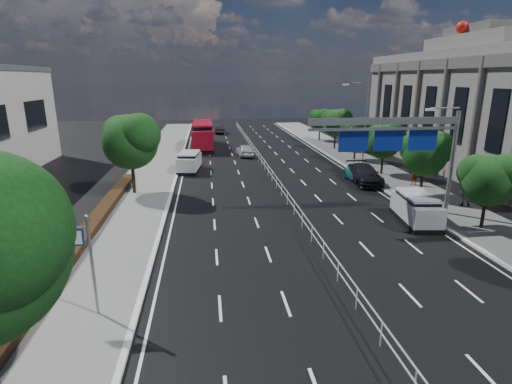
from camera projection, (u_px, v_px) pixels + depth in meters
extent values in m
plane|color=black|center=(349.00, 299.00, 17.36)|extent=(160.00, 160.00, 0.00)
cube|color=slate|center=(73.00, 316.00, 15.98)|extent=(5.00, 140.00, 0.14)
cube|color=silver|center=(137.00, 312.00, 16.28)|extent=(0.25, 140.00, 0.15)
cube|color=silver|center=(269.00, 167.00, 38.56)|extent=(0.05, 85.00, 0.05)
cube|color=silver|center=(269.00, 172.00, 38.68)|extent=(0.05, 85.00, 0.05)
cube|color=black|center=(66.00, 258.00, 20.46)|extent=(1.00, 36.00, 0.44)
cylinder|color=gray|center=(93.00, 269.00, 15.54)|extent=(0.12, 0.12, 4.20)
sphere|color=gray|center=(86.00, 217.00, 14.95)|extent=(0.18, 0.18, 0.18)
cylinder|color=gray|center=(72.00, 228.00, 15.00)|extent=(1.30, 0.07, 0.07)
cube|color=navy|center=(65.00, 238.00, 15.07)|extent=(1.35, 0.06, 0.68)
cube|color=white|center=(66.00, 238.00, 15.10)|extent=(1.20, 0.01, 0.54)
cube|color=white|center=(65.00, 238.00, 15.04)|extent=(1.20, 0.01, 0.54)
cylinder|color=gray|center=(452.00, 165.00, 27.17)|extent=(0.28, 0.28, 7.20)
cube|color=gray|center=(386.00, 121.00, 25.75)|extent=(10.20, 0.25, 0.45)
cube|color=gray|center=(385.00, 129.00, 25.89)|extent=(10.20, 0.18, 0.18)
cylinder|color=gray|center=(445.00, 108.00, 26.01)|extent=(2.00, 0.10, 0.10)
cube|color=silver|center=(430.00, 110.00, 25.92)|extent=(0.60, 0.25, 0.15)
cube|color=navy|center=(423.00, 140.00, 26.61)|extent=(2.00, 0.08, 1.40)
cube|color=white|center=(422.00, 140.00, 26.66)|extent=(1.80, 0.02, 1.20)
cube|color=navy|center=(388.00, 141.00, 26.33)|extent=(2.00, 0.08, 1.40)
cube|color=white|center=(388.00, 140.00, 26.38)|extent=(1.80, 0.02, 1.20)
cube|color=navy|center=(353.00, 141.00, 26.05)|extent=(2.00, 0.08, 1.40)
cube|color=white|center=(353.00, 141.00, 26.09)|extent=(1.80, 0.02, 1.20)
cylinder|color=gray|center=(365.00, 125.00, 42.22)|extent=(0.16, 0.16, 9.00)
cylinder|color=gray|center=(357.00, 83.00, 40.89)|extent=(0.10, 2.40, 0.10)
cube|color=silver|center=(346.00, 85.00, 40.79)|extent=(0.60, 0.25, 0.15)
cube|color=slate|center=(509.00, 112.00, 39.55)|extent=(14.00, 36.00, 12.00)
cube|color=#4C4947|center=(449.00, 63.00, 37.45)|extent=(0.40, 36.00, 1.00)
sphere|color=#B2140C|center=(462.00, 27.00, 36.68)|extent=(1.10, 1.10, 1.10)
cylinder|color=black|center=(133.00, 174.00, 32.64)|extent=(0.28, 0.28, 3.50)
sphere|color=#123410|center=(130.00, 142.00, 31.93)|extent=(4.40, 4.40, 4.40)
sphere|color=#123410|center=(140.00, 134.00, 31.21)|extent=(3.30, 3.30, 3.30)
sphere|color=#123410|center=(121.00, 134.00, 32.31)|extent=(3.08, 3.08, 3.08)
cylinder|color=black|center=(484.00, 210.00, 25.01)|extent=(0.21, 0.21, 2.60)
sphere|color=#123410|center=(489.00, 180.00, 24.48)|extent=(3.20, 3.20, 3.20)
sphere|color=#123410|center=(505.00, 174.00, 23.96)|extent=(2.40, 2.40, 2.40)
sphere|color=#123410|center=(476.00, 172.00, 24.76)|extent=(2.24, 2.24, 2.24)
cylinder|color=black|center=(422.00, 180.00, 32.14)|extent=(0.22, 0.22, 2.80)
sphere|color=black|center=(425.00, 154.00, 31.57)|extent=(3.50, 3.50, 3.50)
sphere|color=black|center=(438.00, 148.00, 31.00)|extent=(2.62, 2.62, 2.62)
sphere|color=black|center=(415.00, 148.00, 31.88)|extent=(2.45, 2.45, 2.45)
cylinder|color=black|center=(382.00, 162.00, 39.31)|extent=(0.22, 0.22, 2.70)
sphere|color=#123410|center=(384.00, 141.00, 38.76)|extent=(3.30, 3.30, 3.30)
sphere|color=#123410|center=(393.00, 137.00, 38.22)|extent=(2.48, 2.48, 2.47)
sphere|color=#123410|center=(377.00, 136.00, 39.05)|extent=(2.31, 2.31, 2.31)
cylinder|color=black|center=(355.00, 149.00, 46.47)|extent=(0.21, 0.21, 2.65)
sphere|color=black|center=(356.00, 132.00, 45.94)|extent=(3.20, 3.20, 3.20)
sphere|color=black|center=(363.00, 128.00, 45.41)|extent=(2.40, 2.40, 2.40)
sphere|color=black|center=(350.00, 128.00, 46.21)|extent=(2.24, 2.24, 2.24)
cylinder|color=black|center=(335.00, 139.00, 53.60)|extent=(0.23, 0.23, 2.85)
sphere|color=#123410|center=(336.00, 123.00, 53.03)|extent=(3.60, 3.60, 3.60)
sphere|color=#123410|center=(343.00, 119.00, 52.44)|extent=(2.70, 2.70, 2.70)
sphere|color=#123410|center=(330.00, 119.00, 53.34)|extent=(2.52, 2.52, 2.52)
cylinder|color=black|center=(319.00, 133.00, 60.80)|extent=(0.21, 0.21, 2.60)
sphere|color=black|center=(320.00, 120.00, 60.27)|extent=(3.10, 3.10, 3.10)
sphere|color=black|center=(325.00, 117.00, 59.75)|extent=(2.32, 2.33, 2.32)
sphere|color=black|center=(316.00, 117.00, 60.53)|extent=(2.17, 2.17, 2.17)
cube|color=black|center=(190.00, 170.00, 41.29)|extent=(2.54, 4.77, 0.32)
cube|color=beige|center=(189.00, 162.00, 41.07)|extent=(2.49, 4.68, 1.35)
cube|color=black|center=(189.00, 156.00, 40.89)|extent=(2.17, 3.42, 0.59)
cube|color=beige|center=(189.00, 153.00, 40.81)|extent=(2.28, 3.69, 0.12)
cylinder|color=black|center=(179.00, 171.00, 39.83)|extent=(0.37, 0.70, 0.67)
cylinder|color=black|center=(195.00, 171.00, 39.82)|extent=(0.37, 0.70, 0.67)
cylinder|color=black|center=(184.00, 165.00, 42.66)|extent=(0.37, 0.70, 0.67)
cylinder|color=black|center=(199.00, 165.00, 42.66)|extent=(0.37, 0.70, 0.67)
cube|color=black|center=(203.00, 146.00, 55.57)|extent=(2.81, 11.65, 0.35)
cube|color=maroon|center=(203.00, 135.00, 55.16)|extent=(2.75, 11.42, 2.37)
cube|color=black|center=(203.00, 127.00, 54.84)|extent=(2.52, 8.23, 1.04)
cube|color=maroon|center=(202.00, 123.00, 54.69)|extent=(2.63, 8.91, 0.21)
cylinder|color=black|center=(194.00, 149.00, 51.79)|extent=(0.31, 0.72, 0.72)
cylinder|color=black|center=(212.00, 149.00, 52.06)|extent=(0.31, 0.72, 0.72)
cylinder|color=black|center=(196.00, 141.00, 58.98)|extent=(0.31, 0.72, 0.72)
cylinder|color=black|center=(211.00, 141.00, 59.25)|extent=(0.31, 0.72, 0.72)
imported|color=#B9BBC2|center=(245.00, 150.00, 49.30)|extent=(2.08, 4.39, 1.45)
imported|color=black|center=(220.00, 129.00, 69.52)|extent=(1.82, 4.40, 1.42)
cube|color=black|center=(415.00, 220.00, 26.62)|extent=(2.54, 4.88, 0.32)
cube|color=#B3B5BB|center=(416.00, 209.00, 26.41)|extent=(2.49, 4.78, 1.32)
cube|color=black|center=(417.00, 199.00, 26.23)|extent=(2.18, 3.49, 0.58)
cube|color=#B3B5BB|center=(418.00, 195.00, 26.15)|extent=(2.29, 3.77, 0.12)
cylinder|color=black|center=(412.00, 225.00, 25.12)|extent=(0.36, 0.69, 0.66)
cylinder|color=black|center=(437.00, 225.00, 25.13)|extent=(0.36, 0.69, 0.66)
cylinder|color=black|center=(395.00, 210.00, 28.03)|extent=(0.36, 0.69, 0.66)
cylinder|color=black|center=(419.00, 210.00, 28.03)|extent=(0.36, 0.69, 0.66)
imported|color=#1C7E77|center=(363.00, 175.00, 36.75)|extent=(2.40, 4.95, 1.36)
imported|color=black|center=(364.00, 174.00, 36.49)|extent=(2.68, 5.80, 1.64)
imported|color=gray|center=(414.00, 175.00, 35.28)|extent=(0.67, 0.47, 1.74)
imported|color=gray|center=(465.00, 193.00, 29.40)|extent=(1.16, 1.10, 1.89)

